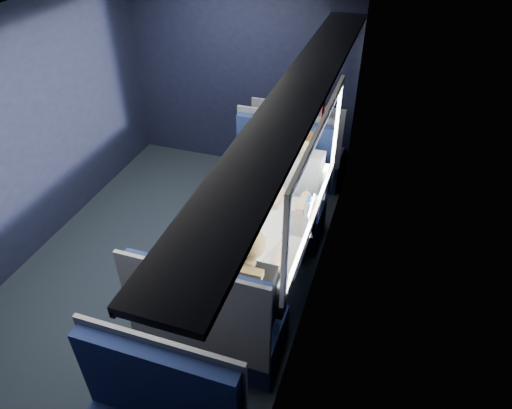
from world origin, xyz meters
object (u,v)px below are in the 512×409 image
(laptop, at_px, (306,220))
(seat_bay_near, at_px, (276,196))
(seat_bay_far, at_px, (214,326))
(woman, at_px, (252,289))
(seat_row_front, at_px, (299,155))
(bottle_small, at_px, (309,210))
(man, at_px, (298,186))
(table, at_px, (271,234))
(cup, at_px, (316,201))

(laptop, bearing_deg, seat_bay_near, 121.64)
(seat_bay_far, xyz_separation_m, woman, (0.25, 0.17, 0.31))
(seat_row_front, xyz_separation_m, bottle_small, (0.46, -1.60, 0.44))
(seat_row_front, bearing_deg, bottle_small, -73.94)
(seat_row_front, xyz_separation_m, man, (0.25, -1.10, 0.31))
(seat_bay_far, distance_m, seat_row_front, 2.67)
(seat_row_front, bearing_deg, table, -84.20)
(seat_row_front, xyz_separation_m, laptop, (0.46, -1.69, 0.40))
(woman, bearing_deg, seat_bay_near, 99.54)
(seat_bay_near, bearing_deg, bottle_small, -54.89)
(cup, bearing_deg, seat_row_front, 109.37)
(seat_bay_near, height_order, woman, woman)
(laptop, bearing_deg, bottle_small, 86.81)
(seat_bay_far, relative_size, man, 0.95)
(table, height_order, man, man)
(man, xyz_separation_m, cup, (0.23, -0.27, 0.06))
(woman, distance_m, cup, 1.16)
(seat_bay_far, xyz_separation_m, man, (0.25, 1.57, 0.30))
(seat_bay_far, xyz_separation_m, cup, (0.48, 1.31, 0.37))
(table, relative_size, seat_bay_near, 0.79)
(seat_bay_far, relative_size, bottle_small, 5.13)
(woman, bearing_deg, seat_row_front, 95.70)
(seat_row_front, distance_m, cup, 1.49)
(woman, height_order, bottle_small, woman)
(laptop, bearing_deg, woman, -104.21)
(seat_bay_far, xyz_separation_m, laptop, (0.46, 0.98, 0.39))
(man, distance_m, cup, 0.36)
(seat_row_front, height_order, woman, woman)
(woman, bearing_deg, cup, 78.57)
(seat_bay_far, relative_size, woman, 0.95)
(laptop, bearing_deg, man, 109.22)
(bottle_small, bearing_deg, man, 112.74)
(table, distance_m, seat_bay_far, 0.93)
(man, relative_size, laptop, 3.96)
(woman, relative_size, laptop, 3.96)
(seat_bay_near, distance_m, bottle_small, 0.93)
(seat_row_front, height_order, cup, seat_row_front)
(seat_bay_near, xyz_separation_m, laptop, (0.47, -0.77, 0.38))
(table, xyz_separation_m, woman, (0.07, -0.71, 0.06))
(bottle_small, bearing_deg, cup, 85.42)
(seat_bay_far, height_order, man, man)
(man, bearing_deg, seat_row_front, 102.83)
(cup, bearing_deg, laptop, -94.20)
(woman, distance_m, laptop, 0.84)
(table, height_order, bottle_small, bottle_small)
(man, distance_m, laptop, 0.63)
(seat_bay_far, relative_size, cup, 15.09)
(table, height_order, seat_row_front, seat_row_front)
(seat_row_front, height_order, man, man)
(cup, bearing_deg, seat_bay_far, -110.19)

